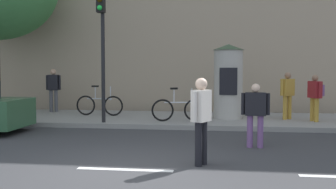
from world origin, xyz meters
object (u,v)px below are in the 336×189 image
object	(u,v)px
pedestrian_with_bag	(287,92)
bicycle_leaning	(179,109)
traffic_light	(102,33)
pedestrian_with_backpack	(315,94)
pedestrian_tallest	(255,110)
pedestrian_in_dark_shirt	(53,87)
bicycle_upright	(99,105)
pedestrian_near_pole	(201,115)
poster_column	(228,81)

from	to	relation	value
pedestrian_with_bag	bicycle_leaning	distance (m)	3.72
traffic_light	pedestrian_with_backpack	world-z (taller)	traffic_light
pedestrian_tallest	pedestrian_in_dark_shirt	xyz separation A→B (m)	(-7.37, 5.66, 0.25)
traffic_light	bicycle_upright	world-z (taller)	traffic_light
bicycle_upright	pedestrian_near_pole	bearing A→B (deg)	-58.54
pedestrian_in_dark_shirt	bicycle_leaning	bearing A→B (deg)	-23.25
pedestrian_near_pole	pedestrian_with_bag	bearing A→B (deg)	68.46
poster_column	pedestrian_tallest	xyz separation A→B (m)	(0.60, -4.43, -0.55)
pedestrian_with_bag	pedestrian_with_backpack	distance (m)	0.93
pedestrian_near_pole	pedestrian_with_backpack	world-z (taller)	pedestrian_near_pole
traffic_light	bicycle_leaning	distance (m)	3.44
pedestrian_near_pole	bicycle_upright	world-z (taller)	pedestrian_near_pole
pedestrian_with_backpack	pedestrian_with_bag	bearing A→B (deg)	150.68
pedestrian_tallest	bicycle_upright	xyz separation A→B (m)	(-5.21, 4.65, -0.34)
poster_column	pedestrian_tallest	bearing A→B (deg)	-82.30
poster_column	bicycle_upright	world-z (taller)	poster_column
traffic_light	bicycle_upright	bearing A→B (deg)	109.82
poster_column	pedestrian_with_bag	world-z (taller)	poster_column
bicycle_upright	traffic_light	bearing A→B (deg)	-70.18
pedestrian_tallest	pedestrian_with_backpack	size ratio (longest dim) A/B	1.00
pedestrian_with_bag	pedestrian_in_dark_shirt	xyz separation A→B (m)	(-8.74, 1.23, 0.06)
pedestrian_near_pole	pedestrian_with_backpack	size ratio (longest dim) A/B	1.12
pedestrian_in_dark_shirt	bicycle_upright	bearing A→B (deg)	-24.85
pedestrian_in_dark_shirt	pedestrian_tallest	bearing A→B (deg)	-37.50
bicycle_upright	poster_column	bearing A→B (deg)	-2.82
pedestrian_in_dark_shirt	bicycle_leaning	distance (m)	5.68
pedestrian_tallest	pedestrian_with_bag	bearing A→B (deg)	72.85
poster_column	pedestrian_with_backpack	bearing A→B (deg)	-9.29
pedestrian_near_pole	bicycle_leaning	world-z (taller)	pedestrian_near_pole
pedestrian_with_bag	pedestrian_in_dark_shirt	distance (m)	8.83
poster_column	pedestrian_near_pole	distance (m)	6.43
bicycle_leaning	bicycle_upright	size ratio (longest dim) A/B	0.98
bicycle_leaning	traffic_light	bearing A→B (deg)	-163.51
pedestrian_near_pole	bicycle_leaning	bearing A→B (deg)	100.75
pedestrian_in_dark_shirt	pedestrian_with_backpack	world-z (taller)	pedestrian_in_dark_shirt
pedestrian_in_dark_shirt	bicycle_upright	distance (m)	2.46
pedestrian_with_bag	pedestrian_in_dark_shirt	world-z (taller)	pedestrian_in_dark_shirt
bicycle_leaning	bicycle_upright	bearing A→B (deg)	157.92
pedestrian_in_dark_shirt	bicycle_leaning	xyz separation A→B (m)	(5.19, -2.23, -0.59)
traffic_light	pedestrian_with_backpack	size ratio (longest dim) A/B	2.78
pedestrian_in_dark_shirt	pedestrian_with_backpack	distance (m)	9.70
poster_column	pedestrian_with_backpack	size ratio (longest dim) A/B	1.68
pedestrian_tallest	traffic_light	bearing A→B (deg)	148.78
poster_column	pedestrian_tallest	distance (m)	4.50
traffic_light	pedestrian_tallest	xyz separation A→B (m)	(4.51, -2.74, -2.08)
pedestrian_in_dark_shirt	pedestrian_with_backpack	bearing A→B (deg)	-10.01
pedestrian_in_dark_shirt	bicycle_leaning	world-z (taller)	pedestrian_in_dark_shirt
traffic_light	pedestrian_in_dark_shirt	size ratio (longest dim) A/B	2.48
bicycle_upright	pedestrian_in_dark_shirt	bearing A→B (deg)	155.15
traffic_light	pedestrian_tallest	size ratio (longest dim) A/B	2.77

